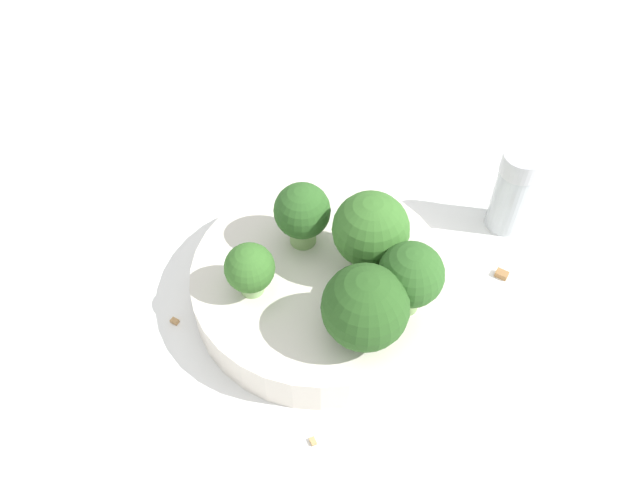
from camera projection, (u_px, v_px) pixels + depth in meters
ground_plane at (320, 295)px, 0.48m from camera, size 3.00×3.00×0.00m
bowl at (320, 283)px, 0.47m from camera, size 0.19×0.19×0.03m
broccoli_floret_0 at (371, 231)px, 0.43m from camera, size 0.05×0.05×0.07m
broccoli_floret_1 at (250, 269)px, 0.43m from camera, size 0.04×0.04×0.04m
broccoli_floret_2 at (411, 276)px, 0.41m from camera, size 0.04×0.04×0.06m
broccoli_floret_3 at (302, 213)px, 0.45m from camera, size 0.04×0.04×0.05m
broccoli_floret_4 at (365, 308)px, 0.40m from camera, size 0.06×0.06×0.06m
pepper_shaker at (513, 191)px, 0.50m from camera, size 0.03×0.03×0.08m
almond_crumb_0 at (502, 272)px, 0.49m from camera, size 0.01×0.01×0.01m
almond_crumb_2 at (174, 320)px, 0.46m from camera, size 0.01×0.01×0.01m
almond_crumb_3 at (313, 440)px, 0.40m from camera, size 0.01×0.01×0.01m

